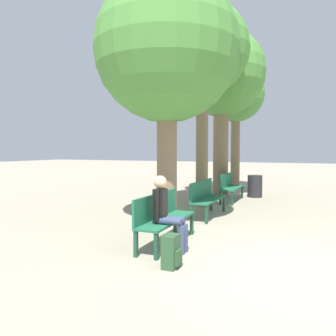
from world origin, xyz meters
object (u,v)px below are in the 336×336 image
at_px(backpack, 171,252).
at_px(trash_bin, 255,186).
at_px(bench_row_2, 229,185).
at_px(tree_row_2, 221,75).
at_px(tree_row_0, 167,52).
at_px(tree_row_1, 203,51).
at_px(person_seated, 167,211).
at_px(bench_row_0, 162,215).
at_px(tree_row_3, 236,96).
at_px(bench_row_1, 206,196).

xyz_separation_m(backpack, trash_bin, (0.02, 7.73, 0.16)).
bearing_deg(bench_row_2, tree_row_2, 118.05).
xyz_separation_m(tree_row_0, tree_row_2, (-0.00, 4.93, 0.49)).
relative_size(bench_row_2, tree_row_0, 0.31).
distance_m(tree_row_1, person_seated, 6.06).
xyz_separation_m(bench_row_0, trash_bin, (0.64, 6.69, -0.14)).
bearing_deg(person_seated, backpack, -61.38).
xyz_separation_m(bench_row_0, tree_row_1, (-0.57, 4.18, 4.10)).
bearing_deg(tree_row_1, tree_row_0, -90.00).
distance_m(tree_row_1, trash_bin, 5.08).
bearing_deg(tree_row_3, tree_row_0, -90.00).
bearing_deg(bench_row_1, tree_row_2, 98.68).
relative_size(bench_row_1, tree_row_2, 0.29).
height_order(tree_row_2, backpack, tree_row_2).
height_order(bench_row_2, tree_row_3, tree_row_3).
bearing_deg(tree_row_1, tree_row_3, 90.00).
distance_m(person_seated, trash_bin, 7.05).
bearing_deg(bench_row_0, person_seated, -55.72).
bearing_deg(tree_row_2, tree_row_3, 90.00).
height_order(bench_row_1, tree_row_2, tree_row_2).
xyz_separation_m(bench_row_1, bench_row_2, (0.00, 2.69, 0.00)).
distance_m(bench_row_0, trash_bin, 6.72).
height_order(bench_row_1, person_seated, person_seated).
bearing_deg(bench_row_2, person_seated, -87.68).
distance_m(bench_row_1, trash_bin, 4.05).
xyz_separation_m(bench_row_2, backpack, (0.62, -6.42, -0.30)).
bearing_deg(person_seated, tree_row_0, 113.44).
distance_m(bench_row_2, tree_row_2, 4.06).
xyz_separation_m(tree_row_1, tree_row_2, (-0.00, 2.27, -0.23)).
bearing_deg(tree_row_2, bench_row_0, -84.91).
relative_size(tree_row_1, tree_row_2, 1.00).
distance_m(bench_row_2, tree_row_1, 4.31).
relative_size(tree_row_2, tree_row_3, 1.13).
height_order(tree_row_0, tree_row_2, tree_row_2).
relative_size(bench_row_2, tree_row_3, 0.33).
bearing_deg(trash_bin, tree_row_0, -103.18).
relative_size(bench_row_1, person_seated, 1.37).
xyz_separation_m(person_seated, trash_bin, (0.40, 7.03, -0.29)).
bearing_deg(tree_row_0, person_seated, -66.56).
bearing_deg(backpack, tree_row_2, 99.03).
distance_m(bench_row_2, person_seated, 5.72).
height_order(tree_row_3, person_seated, tree_row_3).
relative_size(tree_row_1, trash_bin, 7.71).
bearing_deg(person_seated, tree_row_1, 100.12).
xyz_separation_m(tree_row_3, backpack, (1.19, -10.07, -3.82)).
relative_size(bench_row_2, person_seated, 1.37).
bearing_deg(backpack, person_seated, 118.62).
distance_m(bench_row_2, tree_row_0, 5.16).
bearing_deg(tree_row_0, tree_row_1, 90.00).
distance_m(tree_row_3, backpack, 10.83).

